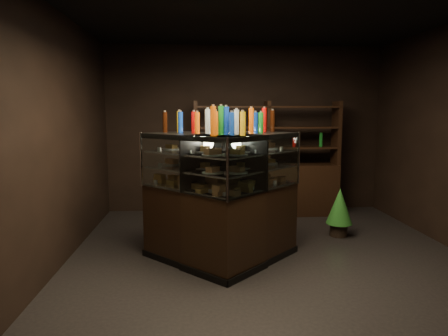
{
  "coord_description": "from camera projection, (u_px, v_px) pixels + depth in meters",
  "views": [
    {
      "loc": [
        -0.9,
        -4.8,
        1.81
      ],
      "look_at": [
        -0.59,
        -0.36,
        1.19
      ],
      "focal_mm": 32.0,
      "sensor_mm": 36.0,
      "label": 1
    }
  ],
  "objects": [
    {
      "name": "ground",
      "position": [
        268.0,
        256.0,
        5.05
      ],
      "size": [
        5.0,
        5.0,
        0.0
      ],
      "primitive_type": "plane",
      "color": "black",
      "rests_on": "ground"
    },
    {
      "name": "display_case",
      "position": [
        222.0,
        220.0,
        4.83
      ],
      "size": [
        2.01,
        1.53,
        1.57
      ],
      "rotation": [
        0.0,
        0.0,
        0.0
      ],
      "color": "black",
      "rests_on": "ground"
    },
    {
      "name": "food_display",
      "position": [
        222.0,
        168.0,
        4.73
      ],
      "size": [
        1.55,
        1.04,
        0.48
      ],
      "color": "gold",
      "rests_on": "display_case"
    },
    {
      "name": "room_shell",
      "position": [
        270.0,
        101.0,
        4.79
      ],
      "size": [
        5.02,
        5.02,
        3.01
      ],
      "color": "black",
      "rests_on": "ground"
    },
    {
      "name": "back_shelving",
      "position": [
        266.0,
        181.0,
        7.02
      ],
      "size": [
        2.52,
        0.42,
        2.0
      ],
      "rotation": [
        0.0,
        0.0,
        -0.0
      ],
      "color": "black",
      "rests_on": "ground"
    },
    {
      "name": "potted_conifer",
      "position": [
        340.0,
        205.0,
        5.83
      ],
      "size": [
        0.38,
        0.38,
        0.81
      ],
      "rotation": [
        0.0,
        0.0,
        0.28
      ],
      "color": "black",
      "rests_on": "ground"
    },
    {
      "name": "bottles_top",
      "position": [
        222.0,
        122.0,
        4.67
      ],
      "size": [
        1.37,
        0.9,
        0.3
      ],
      "color": "silver",
      "rests_on": "display_case"
    }
  ]
}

